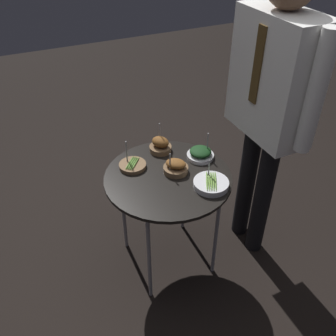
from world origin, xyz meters
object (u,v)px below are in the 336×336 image
bowl_asparagus_center (211,184)px  waiter_figure (272,92)px  bowl_spinach_near_rim (200,154)px  serving_cart (168,183)px  bowl_roast_mid_right (176,167)px  bowl_roast_back_right (160,145)px  bowl_asparagus_mid_left (132,165)px

bowl_asparagus_center → waiter_figure: bearing=105.7°
bowl_spinach_near_rim → waiter_figure: size_ratio=0.09×
serving_cart → bowl_roast_mid_right: 0.09m
bowl_roast_back_right → waiter_figure: bearing=58.7°
serving_cart → waiter_figure: waiter_figure is taller
bowl_roast_mid_right → bowl_asparagus_center: (0.18, 0.10, -0.01)m
bowl_roast_mid_right → bowl_spinach_near_rim: size_ratio=0.90×
serving_cart → waiter_figure: (0.06, 0.52, 0.43)m
bowl_asparagus_center → bowl_asparagus_mid_left: bearing=-136.7°
bowl_asparagus_center → waiter_figure: 0.53m
serving_cart → waiter_figure: size_ratio=0.41×
bowl_asparagus_center → bowl_roast_back_right: size_ratio=1.13×
bowl_roast_back_right → bowl_spinach_near_rim: (0.15, 0.17, -0.01)m
serving_cart → bowl_roast_back_right: 0.24m
serving_cart → bowl_asparagus_mid_left: 0.21m
bowl_asparagus_center → bowl_roast_back_right: 0.40m
bowl_asparagus_center → bowl_spinach_near_rim: bearing=163.2°
serving_cart → bowl_asparagus_center: bearing=43.4°
bowl_spinach_near_rim → bowl_asparagus_mid_left: bearing=-101.3°
bowl_asparagus_center → bowl_roast_back_right: bowl_roast_back_right is taller
serving_cart → bowl_spinach_near_rim: (-0.07, 0.23, 0.07)m
bowl_asparagus_mid_left → bowl_roast_back_right: bearing=111.9°
serving_cart → bowl_asparagus_mid_left: bearing=-136.9°
bowl_asparagus_mid_left → waiter_figure: 0.78m
bowl_asparagus_mid_left → bowl_spinach_near_rim: size_ratio=0.97×
bowl_roast_mid_right → bowl_roast_back_right: (-0.21, 0.01, 0.01)m
bowl_roast_mid_right → bowl_asparagus_mid_left: bearing=-124.8°
serving_cart → bowl_spinach_near_rim: bearing=107.9°
bowl_roast_mid_right → waiter_figure: bearing=80.9°
bowl_roast_back_right → bowl_spinach_near_rim: 0.23m
bowl_spinach_near_rim → waiter_figure: bearing=65.9°
bowl_roast_mid_right → waiter_figure: size_ratio=0.08×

